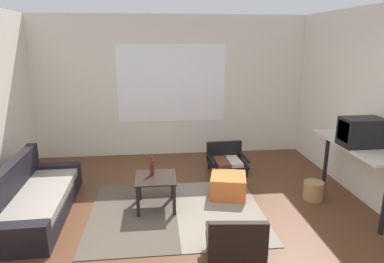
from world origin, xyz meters
The scene contains 13 objects.
ground_plane centered at (0.00, 0.00, 0.00)m, with size 7.80×7.80×0.00m, color #56331E.
far_wall_with_window centered at (0.00, 3.06, 1.35)m, with size 5.60×0.13×2.70m.
area_rug centered at (-0.08, 0.55, 0.01)m, with size 2.29×1.86×0.01m.
couch centered at (-1.95, 0.70, 0.22)m, with size 0.82×2.00×0.70m.
coffee_table centered at (-0.34, 0.74, 0.35)m, with size 0.55×0.57×0.45m.
armchair_by_window centered at (0.89, 1.93, 0.23)m, with size 0.66×0.59×0.49m.
armchair_striped_foreground centered at (0.45, -0.61, 0.27)m, with size 0.63×0.61×0.59m.
ottoman_orange centered at (0.71, 0.97, 0.16)m, with size 0.51×0.51×0.32m, color #D1662D.
console_shelf centered at (2.32, 0.49, 0.80)m, with size 0.45×1.54×0.91m.
crt_television centered at (2.31, 0.40, 1.09)m, with size 0.51×0.34×0.37m.
clay_vase centered at (2.32, 0.76, 1.02)m, with size 0.21×0.21×0.31m.
glass_bottle centered at (-0.39, 0.84, 0.56)m, with size 0.06×0.06×0.26m.
wicker_basket centered at (1.92, 0.73, 0.14)m, with size 0.28×0.28×0.27m, color #9E7A4C.
Camera 1 is at (-0.31, -3.54, 2.25)m, focal length 31.65 mm.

